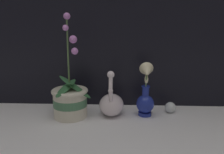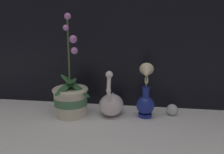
% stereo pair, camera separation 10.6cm
% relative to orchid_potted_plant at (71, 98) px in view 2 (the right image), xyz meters
% --- Properties ---
extents(ground_plane, '(2.80, 2.80, 0.00)m').
position_rel_orchid_potted_plant_xyz_m(ground_plane, '(0.22, -0.10, -0.09)').
color(ground_plane, white).
extents(orchid_potted_plant, '(0.20, 0.23, 0.49)m').
position_rel_orchid_potted_plant_xyz_m(orchid_potted_plant, '(0.00, 0.00, 0.00)').
color(orchid_potted_plant, beige).
rests_on(orchid_potted_plant, ground_plane).
extents(swan_figurine, '(0.12, 0.19, 0.24)m').
position_rel_orchid_potted_plant_xyz_m(swan_figurine, '(0.20, 0.03, -0.03)').
color(swan_figurine, white).
rests_on(swan_figurine, ground_plane).
extents(blue_vase, '(0.09, 0.11, 0.27)m').
position_rel_orchid_potted_plant_xyz_m(blue_vase, '(0.37, 0.02, 0.01)').
color(blue_vase, navy).
rests_on(blue_vase, ground_plane).
extents(glass_sphere, '(0.06, 0.06, 0.06)m').
position_rel_orchid_potted_plant_xyz_m(glass_sphere, '(0.50, 0.07, -0.06)').
color(glass_sphere, silver).
rests_on(glass_sphere, ground_plane).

